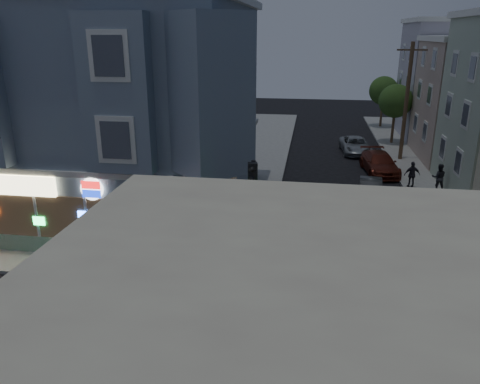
% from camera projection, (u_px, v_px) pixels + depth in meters
% --- Properties ---
extents(ground, '(120.00, 120.00, 0.00)m').
position_uv_depth(ground, '(168.00, 317.00, 16.96)').
color(ground, black).
rests_on(ground, ground).
extents(sidewalk_nw, '(33.00, 42.00, 0.15)m').
position_uv_depth(sidewalk_nw, '(96.00, 151.00, 40.39)').
color(sidewalk_nw, gray).
rests_on(sidewalk_nw, ground).
extents(corner_building, '(14.60, 14.60, 11.40)m').
position_uv_depth(corner_building, '(117.00, 107.00, 26.21)').
color(corner_building, slate).
rests_on(corner_building, sidewalk_nw).
extents(row_house_d, '(12.00, 8.60, 10.50)m').
position_uv_depth(row_house_d, '(470.00, 81.00, 44.20)').
color(row_house_d, '#A9A4B5').
rests_on(row_house_d, sidewalk_ne).
extents(utility_pole, '(2.20, 0.30, 9.00)m').
position_uv_depth(utility_pole, '(406.00, 101.00, 36.12)').
color(utility_pole, '#4C3826').
rests_on(utility_pole, sidewalk_ne).
extents(street_tree_near, '(3.00, 3.00, 5.30)m').
position_uv_depth(street_tree_near, '(396.00, 101.00, 41.98)').
color(street_tree_near, '#4C3826').
rests_on(street_tree_near, sidewalk_ne).
extents(street_tree_far, '(3.00, 3.00, 5.30)m').
position_uv_depth(street_tree_far, '(384.00, 91.00, 49.47)').
color(street_tree_far, '#4C3826').
rests_on(street_tree_far, sidewalk_ne).
extents(running_child, '(0.48, 0.32, 1.29)m').
position_uv_depth(running_child, '(306.00, 311.00, 16.18)').
color(running_child, '#D3B66C').
rests_on(running_child, ground).
extents(pedestrian_a, '(0.92, 0.75, 1.78)m').
position_uv_depth(pedestrian_a, '(439.00, 178.00, 29.73)').
color(pedestrian_a, '#222227').
rests_on(pedestrian_a, sidewalk_ne).
extents(pedestrian_b, '(1.05, 0.53, 1.72)m').
position_uv_depth(pedestrian_b, '(412.00, 175.00, 30.42)').
color(pedestrian_b, '#232129').
rests_on(pedestrian_b, sidewalk_ne).
extents(parked_car_a, '(1.86, 3.69, 1.21)m').
position_uv_depth(parked_car_a, '(414.00, 256.00, 20.24)').
color(parked_car_a, '#95969C').
rests_on(parked_car_a, ground).
extents(parked_car_b, '(1.68, 3.94, 1.26)m').
position_uv_depth(parked_car_b, '(370.00, 190.00, 28.74)').
color(parked_car_b, '#313436').
rests_on(parked_car_b, ground).
extents(parked_car_c, '(2.75, 5.39, 1.50)m').
position_uv_depth(parked_car_c, '(379.00, 163.00, 34.08)').
color(parked_car_c, '#5F2115').
rests_on(parked_car_c, ground).
extents(parked_car_d, '(2.66, 5.06, 1.36)m').
position_uv_depth(parked_car_d, '(355.00, 145.00, 39.78)').
color(parked_car_d, '#939A9D').
rests_on(parked_car_d, ground).
extents(traffic_signal, '(0.64, 0.59, 5.23)m').
position_uv_depth(traffic_signal, '(253.00, 205.00, 17.39)').
color(traffic_signal, black).
rests_on(traffic_signal, sidewalk_nw).
extents(fire_hydrant, '(0.43, 0.25, 0.75)m').
position_uv_depth(fire_hydrant, '(417.00, 195.00, 27.97)').
color(fire_hydrant, white).
rests_on(fire_hydrant, sidewalk_ne).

